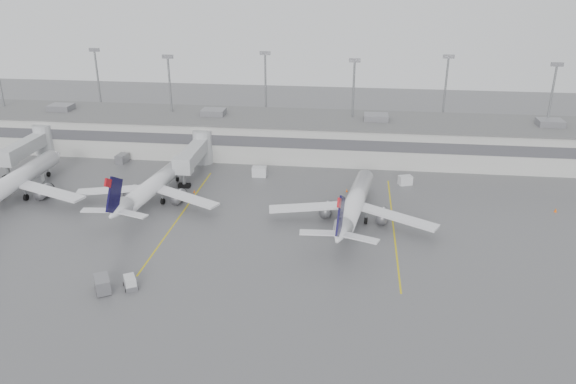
# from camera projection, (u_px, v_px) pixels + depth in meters

# --- Properties ---
(ground) EXTENTS (260.00, 260.00, 0.00)m
(ground) POSITION_uv_depth(u_px,v_px,m) (260.00, 302.00, 69.61)
(ground) COLOR #4E4E51
(ground) RESTS_ON ground
(terminal) EXTENTS (152.00, 17.00, 9.45)m
(terminal) POSITION_uv_depth(u_px,v_px,m) (305.00, 136.00, 121.22)
(terminal) COLOR #B4B4AE
(terminal) RESTS_ON ground
(light_masts) EXTENTS (142.40, 8.00, 20.60)m
(light_masts) POSITION_uv_depth(u_px,v_px,m) (308.00, 94.00, 123.51)
(light_masts) COLOR gray
(light_masts) RESTS_ON ground
(jet_bridge_left) EXTENTS (4.00, 17.20, 7.00)m
(jet_bridge_left) POSITION_uv_depth(u_px,v_px,m) (33.00, 145.00, 116.37)
(jet_bridge_left) COLOR #ACAFB2
(jet_bridge_left) RESTS_ON ground
(jet_bridge_right) EXTENTS (4.00, 17.20, 7.00)m
(jet_bridge_right) POSITION_uv_depth(u_px,v_px,m) (197.00, 151.00, 112.40)
(jet_bridge_right) COLOR #ACAFB2
(jet_bridge_right) RESTS_ON ground
(stand_markings) EXTENTS (105.25, 40.00, 0.01)m
(stand_markings) POSITION_uv_depth(u_px,v_px,m) (285.00, 220.00, 91.63)
(stand_markings) COLOR gold
(stand_markings) RESTS_ON ground
(jet_far_left) EXTENTS (28.85, 32.31, 10.46)m
(jet_far_left) POSITION_uv_depth(u_px,v_px,m) (13.00, 182.00, 98.72)
(jet_far_left) COLOR white
(jet_far_left) RESTS_ON ground
(jet_mid_left) EXTENTS (26.27, 29.60, 9.59)m
(jet_mid_left) POSITION_uv_depth(u_px,v_px,m) (152.00, 186.00, 97.42)
(jet_mid_left) COLOR white
(jet_mid_left) RESTS_ON ground
(jet_mid_right) EXTENTS (27.01, 30.49, 9.91)m
(jet_mid_right) POSITION_uv_depth(u_px,v_px,m) (354.00, 204.00, 90.15)
(jet_mid_right) COLOR white
(jet_mid_right) RESTS_ON ground
(baggage_tug) EXTENTS (2.58, 2.93, 1.61)m
(baggage_tug) POSITION_uv_depth(u_px,v_px,m) (130.00, 284.00, 72.43)
(baggage_tug) COLOR silver
(baggage_tug) RESTS_ON ground
(baggage_cart) EXTENTS (3.08, 3.55, 1.98)m
(baggage_cart) POSITION_uv_depth(u_px,v_px,m) (102.00, 284.00, 71.54)
(baggage_cart) COLOR slate
(baggage_cart) RESTS_ON ground
(gse_uld_a) EXTENTS (2.41, 1.80, 1.56)m
(gse_uld_a) POSITION_uv_depth(u_px,v_px,m) (37.00, 178.00, 107.21)
(gse_uld_a) COLOR silver
(gse_uld_a) RESTS_ON ground
(gse_uld_b) EXTENTS (2.83, 1.95, 1.95)m
(gse_uld_b) POSITION_uv_depth(u_px,v_px,m) (259.00, 172.00, 109.94)
(gse_uld_b) COLOR silver
(gse_uld_b) RESTS_ON ground
(gse_uld_c) EXTENTS (2.84, 2.35, 1.72)m
(gse_uld_c) POSITION_uv_depth(u_px,v_px,m) (405.00, 180.00, 105.91)
(gse_uld_c) COLOR silver
(gse_uld_c) RESTS_ON ground
(gse_loader) EXTENTS (2.12, 3.08, 1.81)m
(gse_loader) POSITION_uv_depth(u_px,v_px,m) (122.00, 159.00, 117.41)
(gse_loader) COLOR slate
(gse_loader) RESTS_ON ground
(cone_a) EXTENTS (0.37, 0.37, 0.60)m
(cone_a) POSITION_uv_depth(u_px,v_px,m) (40.00, 181.00, 106.92)
(cone_a) COLOR #FF5E05
(cone_a) RESTS_ON ground
(cone_b) EXTENTS (0.37, 0.37, 0.60)m
(cone_b) POSITION_uv_depth(u_px,v_px,m) (194.00, 191.00, 102.33)
(cone_b) COLOR #FF5E05
(cone_b) RESTS_ON ground
(cone_c) EXTENTS (0.38, 0.38, 0.61)m
(cone_c) POSITION_uv_depth(u_px,v_px,m) (347.00, 190.00, 102.77)
(cone_c) COLOR #FF5E05
(cone_c) RESTS_ON ground
(cone_d) EXTENTS (0.46, 0.46, 0.74)m
(cone_d) POSITION_uv_depth(u_px,v_px,m) (556.00, 210.00, 94.43)
(cone_d) COLOR #FF5E05
(cone_d) RESTS_ON ground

